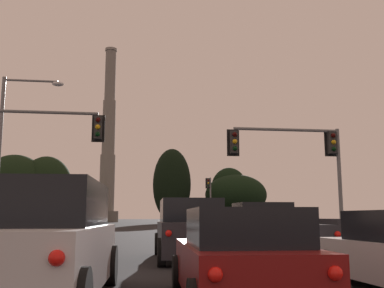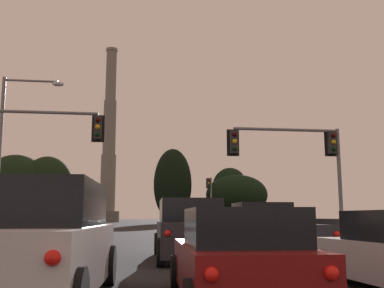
{
  "view_description": "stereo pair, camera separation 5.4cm",
  "coord_description": "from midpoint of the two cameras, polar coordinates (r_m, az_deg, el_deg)",
  "views": [
    {
      "loc": [
        -1.59,
        -0.72,
        1.3
      ],
      "look_at": [
        1.44,
        22.19,
        5.08
      ],
      "focal_mm": 42.0,
      "sensor_mm": 36.0,
      "label": 1
    },
    {
      "loc": [
        -1.54,
        -0.73,
        1.3
      ],
      "look_at": [
        1.44,
        22.19,
        5.08
      ],
      "focal_mm": 42.0,
      "sensor_mm": 36.0,
      "label": 2
    }
  ],
  "objects": [
    {
      "name": "pickup_truck_right_lane_front",
      "position": [
        15.31,
        10.4,
        -10.99
      ],
      "size": [
        2.26,
        5.53,
        1.82
      ],
      "rotation": [
        0.0,
        0.0,
        -0.02
      ],
      "color": "#232328",
      "rests_on": "ground_plane"
    },
    {
      "name": "treeline_center_right",
      "position": [
        92.56,
        -2.45,
        -5.16
      ],
      "size": [
        7.8,
        7.02,
        15.31
      ],
      "color": "black",
      "rests_on": "ground_plane"
    },
    {
      "name": "suv_center_lane_front",
      "position": [
        14.27,
        -0.26,
        -10.9
      ],
      "size": [
        2.25,
        4.96,
        1.86
      ],
      "rotation": [
        0.0,
        0.0,
        -0.03
      ],
      "color": "#232328",
      "rests_on": "ground_plane"
    },
    {
      "name": "treeline_center_left",
      "position": [
        95.7,
        4.88,
        -5.78
      ],
      "size": [
        7.79,
        7.01,
        11.7
      ],
      "color": "black",
      "rests_on": "ground_plane"
    },
    {
      "name": "street_lamp",
      "position": [
        25.68,
        -22.06,
        0.55
      ],
      "size": [
        3.25,
        0.36,
        8.79
      ],
      "color": "slate",
      "rests_on": "ground_plane"
    },
    {
      "name": "suv_left_lane_second",
      "position": [
        7.47,
        -18.95,
        -11.9
      ],
      "size": [
        2.31,
        4.98,
        1.86
      ],
      "rotation": [
        0.0,
        0.0,
        -0.05
      ],
      "color": "silver",
      "rests_on": "ground_plane"
    },
    {
      "name": "smokestack",
      "position": [
        120.09,
        -10.5,
        -0.95
      ],
      "size": [
        6.23,
        6.23,
        46.76
      ],
      "color": "slate",
      "rests_on": "ground_plane"
    },
    {
      "name": "traffic_light_overhead_right",
      "position": [
        21.51,
        13.79,
        -1.34
      ],
      "size": [
        5.51,
        0.5,
        5.44
      ],
      "color": "slate",
      "rests_on": "ground_plane"
    },
    {
      "name": "treeline_left_mid",
      "position": [
        94.08,
        5.72,
        -6.46
      ],
      "size": [
        12.82,
        11.53,
        10.07
      ],
      "color": "black",
      "rests_on": "ground_plane"
    },
    {
      "name": "treeline_far_right",
      "position": [
        100.4,
        -21.55,
        -5.2
      ],
      "size": [
        13.82,
        12.44,
        14.21
      ],
      "color": "black",
      "rests_on": "ground_plane"
    },
    {
      "name": "treeline_right_mid",
      "position": [
        99.81,
        -17.95,
        -5.3
      ],
      "size": [
        10.86,
        9.78,
        14.08
      ],
      "color": "black",
      "rests_on": "ground_plane"
    },
    {
      "name": "hatchback_center_lane_second",
      "position": [
        7.11,
        6.14,
        -14.38
      ],
      "size": [
        2.03,
        4.16,
        1.44
      ],
      "rotation": [
        0.0,
        0.0,
        -0.04
      ],
      "color": "maroon",
      "rests_on": "ground_plane"
    },
    {
      "name": "traffic_light_far_right",
      "position": [
        54.47,
        2.34,
        -6.47
      ],
      "size": [
        0.78,
        0.5,
        6.03
      ],
      "color": "slate",
      "rests_on": "ground_plane"
    },
    {
      "name": "traffic_light_overhead_left",
      "position": [
        20.97,
        -20.56,
        0.36
      ],
      "size": [
        5.4,
        0.5,
        6.01
      ],
      "color": "slate",
      "rests_on": "ground_plane"
    }
  ]
}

